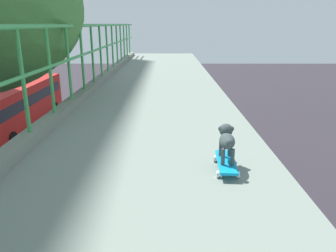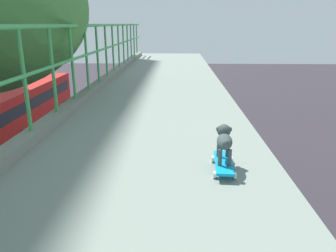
# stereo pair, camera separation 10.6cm
# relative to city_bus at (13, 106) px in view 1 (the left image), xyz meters

# --- Properties ---
(city_bus) EXTENTS (2.53, 11.89, 2.99)m
(city_bus) POSITION_rel_city_bus_xyz_m (0.00, 0.00, 0.00)
(city_bus) COLOR red
(city_bus) RESTS_ON ground
(toy_skateboard) EXTENTS (0.22, 0.54, 0.09)m
(toy_skateboard) POSITION_rel_city_bus_xyz_m (10.71, -18.32, 3.99)
(toy_skateboard) COLOR #0E97DB
(toy_skateboard) RESTS_ON overpass_deck
(small_dog) EXTENTS (0.16, 0.38, 0.31)m
(small_dog) POSITION_rel_city_bus_xyz_m (10.71, -18.28, 4.20)
(small_dog) COLOR #3D494B
(small_dog) RESTS_ON toy_skateboard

